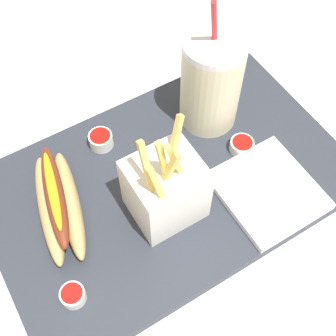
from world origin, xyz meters
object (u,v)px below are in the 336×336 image
object	(u,v)px
soda_cup	(211,82)
hot_dog_1	(58,203)
ketchup_cup_3	(242,145)
fries_basket	(165,189)
napkin_stack	(268,191)
ketchup_cup_1	(101,139)
ketchup_cup_2	(73,295)

from	to	relation	value
soda_cup	hot_dog_1	distance (m)	0.26
ketchup_cup_3	hot_dog_1	bearing A→B (deg)	-8.76
fries_basket	hot_dog_1	xyz separation A→B (m)	(0.12, -0.07, -0.03)
soda_cup	napkin_stack	xyz separation A→B (m)	(0.01, 0.15, -0.07)
ketchup_cup_1	ketchup_cup_2	bearing A→B (deg)	54.80
soda_cup	ketchup_cup_1	world-z (taller)	soda_cup
ketchup_cup_3	napkin_stack	world-z (taller)	ketchup_cup_3
hot_dog_1	ketchup_cup_3	xyz separation A→B (m)	(-0.26, 0.04, -0.02)
hot_dog_1	napkin_stack	world-z (taller)	hot_dog_1
soda_cup	ketchup_cup_3	bearing A→B (deg)	95.43
fries_basket	napkin_stack	size ratio (longest dim) A/B	1.20
ketchup_cup_2	hot_dog_1	bearing A→B (deg)	-107.15
soda_cup	hot_dog_1	bearing A→B (deg)	8.00
hot_dog_1	ketchup_cup_2	bearing A→B (deg)	72.85
fries_basket	ketchup_cup_3	distance (m)	0.15
ketchup_cup_2	napkin_stack	size ratio (longest dim) A/B	0.23
fries_basket	ketchup_cup_3	world-z (taller)	fries_basket
soda_cup	fries_basket	size ratio (longest dim) A/B	1.38
fries_basket	napkin_stack	xyz separation A→B (m)	(-0.13, 0.05, -0.05)
fries_basket	ketchup_cup_2	xyz separation A→B (m)	(0.16, 0.05, -0.04)
soda_cup	ketchup_cup_3	world-z (taller)	soda_cup
ketchup_cup_2	ketchup_cup_3	size ratio (longest dim) A/B	0.89
soda_cup	ketchup_cup_1	bearing A→B (deg)	-12.49
ketchup_cup_1	ketchup_cup_2	distance (m)	0.23
ketchup_cup_1	napkin_stack	world-z (taller)	ketchup_cup_1
soda_cup	napkin_stack	bearing A→B (deg)	88.04
soda_cup	hot_dog_1	size ratio (longest dim) A/B	1.28
fries_basket	napkin_stack	world-z (taller)	fries_basket
ketchup_cup_3	ketchup_cup_2	bearing A→B (deg)	13.47
hot_dog_1	napkin_stack	xyz separation A→B (m)	(-0.25, 0.12, -0.02)
ketchup_cup_2	ketchup_cup_3	distance (m)	0.31
napkin_stack	fries_basket	bearing A→B (deg)	-21.77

